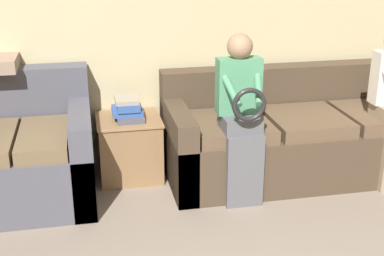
% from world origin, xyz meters
% --- Properties ---
extents(wall_back, '(7.30, 0.06, 2.55)m').
position_xyz_m(wall_back, '(0.00, 3.05, 1.27)').
color(wall_back, '#C6B789').
rests_on(wall_back, ground_plane).
extents(couch_main, '(2.22, 0.90, 0.86)m').
position_xyz_m(couch_main, '(0.90, 2.56, 0.32)').
color(couch_main, '#473828').
rests_on(couch_main, ground_plane).
extents(child_left_seated, '(0.33, 0.38, 1.26)m').
position_xyz_m(child_left_seated, '(0.28, 2.20, 0.70)').
color(child_left_seated, '#56565B').
rests_on(child_left_seated, ground_plane).
extents(side_shelf, '(0.52, 0.50, 0.51)m').
position_xyz_m(side_shelf, '(-0.50, 2.75, 0.26)').
color(side_shelf, olive).
rests_on(side_shelf, ground_plane).
extents(book_stack, '(0.25, 0.31, 0.17)m').
position_xyz_m(book_stack, '(-0.50, 2.74, 0.59)').
color(book_stack, '#4C4C56').
rests_on(book_stack, side_shelf).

